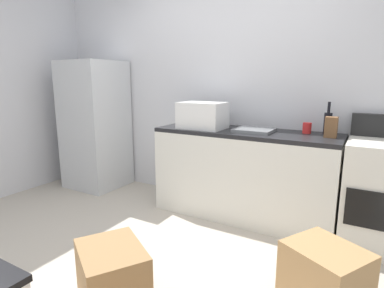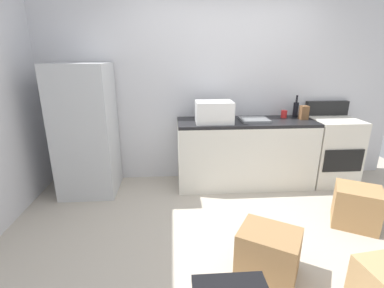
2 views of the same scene
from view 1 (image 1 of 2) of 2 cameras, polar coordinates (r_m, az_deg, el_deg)
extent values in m
plane|color=#B2A899|center=(2.61, -7.78, -20.85)|extent=(6.00, 6.00, 0.00)
cube|color=silver|center=(3.55, 7.37, 10.01)|extent=(5.00, 0.10, 2.60)
cube|color=silver|center=(3.26, 9.46, -5.77)|extent=(1.80, 0.60, 0.86)
cube|color=black|center=(3.15, 9.73, 2.07)|extent=(1.80, 0.60, 0.04)
cube|color=silver|center=(4.28, -17.23, 3.32)|extent=(0.68, 0.66, 1.63)
cube|color=silver|center=(3.07, 31.49, -8.07)|extent=(0.60, 0.60, 0.90)
cube|color=black|center=(2.79, 31.52, -10.60)|extent=(0.52, 0.02, 0.30)
cube|color=white|center=(3.24, 1.97, 5.25)|extent=(0.46, 0.34, 0.27)
cube|color=slate|center=(3.10, 11.29, 2.50)|extent=(0.36, 0.32, 0.03)
cylinder|color=black|center=(3.14, 23.53, 3.44)|extent=(0.07, 0.07, 0.20)
cylinder|color=black|center=(3.12, 23.75, 6.16)|extent=(0.03, 0.03, 0.10)
cylinder|color=red|center=(3.13, 20.26, 2.75)|extent=(0.08, 0.08, 0.10)
cube|color=brown|center=(2.98, 24.07, 2.83)|extent=(0.10, 0.10, 0.18)
cube|color=#A37A4C|center=(2.20, 23.03, -21.90)|extent=(0.55, 0.53, 0.42)
cube|color=olive|center=(2.16, -14.35, -22.52)|extent=(0.59, 0.55, 0.39)
camera|label=2|loc=(2.14, -77.30, 11.37)|focal=25.86mm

